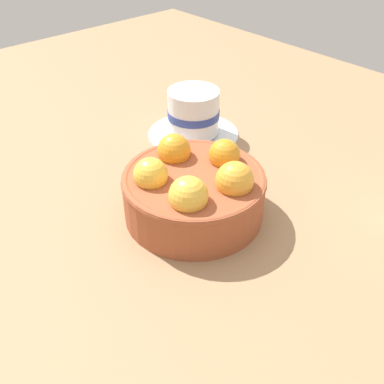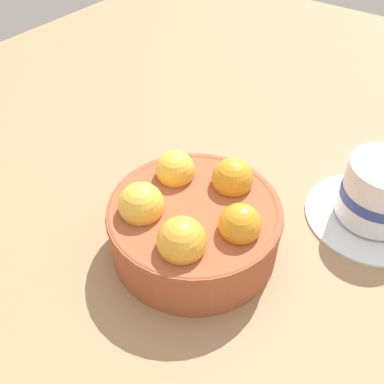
% 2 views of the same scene
% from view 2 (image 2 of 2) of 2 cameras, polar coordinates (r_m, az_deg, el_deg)
% --- Properties ---
extents(ground_plane, '(1.45, 1.15, 0.05)m').
position_cam_2_polar(ground_plane, '(0.46, 0.30, -8.99)').
color(ground_plane, '#997551').
extents(terracotta_bowl, '(0.17, 0.17, 0.08)m').
position_cam_2_polar(terracotta_bowl, '(0.41, 0.27, -3.93)').
color(terracotta_bowl, '#9E4C2D').
rests_on(terracotta_bowl, ground_plane).
extents(coffee_cup, '(0.14, 0.14, 0.07)m').
position_cam_2_polar(coffee_cup, '(0.48, 23.45, -0.52)').
color(coffee_cup, white).
rests_on(coffee_cup, ground_plane).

